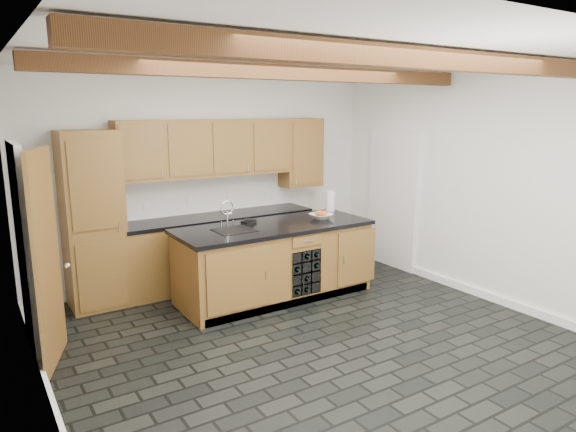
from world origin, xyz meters
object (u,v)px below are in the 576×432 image
at_px(fruit_bowl, 321,216).
at_px(island, 275,261).
at_px(paper_towel, 330,201).
at_px(kitchen_scale, 249,221).

bearing_deg(fruit_bowl, island, 178.29).
relative_size(fruit_bowl, paper_towel, 1.04).
bearing_deg(fruit_bowl, paper_towel, 40.98).
height_order(island, kitchen_scale, kitchen_scale).
relative_size(island, paper_towel, 8.96).
xyz_separation_m(island, kitchen_scale, (-0.24, 0.25, 0.49)).
distance_m(fruit_bowl, paper_towel, 0.58).
bearing_deg(kitchen_scale, island, -68.61).
relative_size(island, kitchen_scale, 11.72).
height_order(fruit_bowl, paper_towel, paper_towel).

